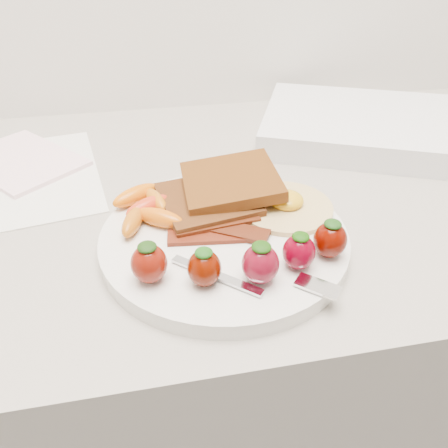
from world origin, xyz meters
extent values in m
cube|color=gray|center=(0.00, 1.70, 0.45)|extent=(2.00, 0.60, 0.90)
cylinder|color=white|center=(0.00, 1.57, 0.91)|extent=(0.27, 0.27, 0.02)
cube|color=black|center=(-0.01, 1.62, 0.93)|extent=(0.12, 0.12, 0.01)
cube|color=#4D2A0C|center=(0.03, 1.64, 0.94)|extent=(0.11, 0.11, 0.03)
cylinder|color=beige|center=(0.08, 1.60, 0.92)|extent=(0.14, 0.14, 0.01)
ellipsoid|color=gold|center=(0.08, 1.60, 0.93)|extent=(0.05, 0.05, 0.02)
cube|color=#3E080A|center=(-0.01, 1.56, 0.92)|extent=(0.10, 0.03, 0.00)
cube|color=black|center=(0.01, 1.57, 0.92)|extent=(0.09, 0.07, 0.00)
cube|color=#3B0E03|center=(0.00, 1.58, 0.92)|extent=(0.10, 0.04, 0.00)
ellipsoid|color=red|center=(-0.08, 1.62, 0.93)|extent=(0.06, 0.05, 0.02)
ellipsoid|color=#D55E09|center=(-0.06, 1.59, 0.93)|extent=(0.06, 0.05, 0.02)
ellipsoid|color=#B95C0E|center=(-0.09, 1.59, 0.93)|extent=(0.03, 0.06, 0.02)
ellipsoid|color=#CB6910|center=(-0.07, 1.63, 0.93)|extent=(0.03, 0.05, 0.02)
ellipsoid|color=#D96207|center=(-0.09, 1.64, 0.93)|extent=(0.06, 0.05, 0.02)
ellipsoid|color=#681006|center=(-0.08, 1.51, 0.94)|extent=(0.03, 0.03, 0.04)
ellipsoid|color=#15340B|center=(-0.08, 1.51, 0.96)|extent=(0.02, 0.02, 0.01)
ellipsoid|color=#4F0D00|center=(-0.03, 1.49, 0.94)|extent=(0.03, 0.03, 0.04)
ellipsoid|color=#164C0E|center=(-0.03, 1.49, 0.95)|extent=(0.02, 0.02, 0.01)
ellipsoid|color=maroon|center=(0.02, 1.48, 0.94)|extent=(0.04, 0.04, 0.04)
ellipsoid|color=#153C08|center=(0.02, 1.48, 0.96)|extent=(0.02, 0.02, 0.01)
ellipsoid|color=#620011|center=(0.06, 1.50, 0.94)|extent=(0.03, 0.03, 0.04)
ellipsoid|color=#154307|center=(0.06, 1.50, 0.95)|extent=(0.02, 0.02, 0.01)
ellipsoid|color=#500800|center=(0.10, 1.51, 0.94)|extent=(0.03, 0.03, 0.04)
ellipsoid|color=#153E0E|center=(0.10, 1.51, 0.96)|extent=(0.02, 0.02, 0.01)
cube|color=silver|center=(-0.02, 1.50, 0.92)|extent=(0.08, 0.07, 0.00)
cube|color=silver|center=(0.07, 1.46, 0.92)|extent=(0.04, 0.04, 0.00)
cube|color=white|center=(-0.24, 1.77, 0.90)|extent=(0.23, 0.28, 0.00)
cube|color=#FFD3DB|center=(-0.25, 1.81, 0.91)|extent=(0.21, 0.22, 0.01)
cube|color=white|center=(0.28, 1.81, 0.92)|extent=(0.39, 0.35, 0.04)
camera|label=1|loc=(-0.07, 1.19, 1.20)|focal=35.00mm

